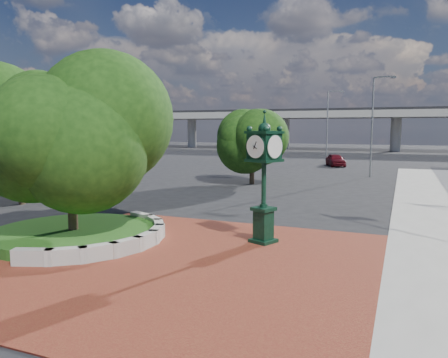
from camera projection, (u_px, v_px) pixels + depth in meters
ground at (192, 254)px, 14.63m from camera, size 200.00×200.00×0.00m
plaza at (178, 262)px, 13.70m from camera, size 12.00×12.00×0.04m
planter_wall at (124, 238)px, 15.62m from camera, size 2.96×6.77×0.54m
grass_bed at (74, 234)px, 16.49m from camera, size 6.10×6.10×0.40m
overpass at (365, 114)px, 78.20m from camera, size 90.00×12.00×7.50m
tree_planter at (70, 141)px, 16.08m from camera, size 5.20×5.20×6.33m
tree_northwest at (18, 129)px, 23.65m from camera, size 5.60×5.60×6.93m
tree_street at (252, 141)px, 32.28m from camera, size 4.40×4.40×5.45m
post_clock at (264, 172)px, 15.68m from camera, size 1.23×1.23×4.75m
parked_car at (336, 160)px, 47.64m from camera, size 2.94×4.27×1.35m
street_lamp_near at (375, 119)px, 36.68m from camera, size 1.86×0.62×8.42m
street_lamp_far at (329, 121)px, 52.60m from camera, size 1.92×0.31×8.56m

